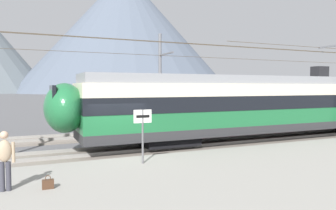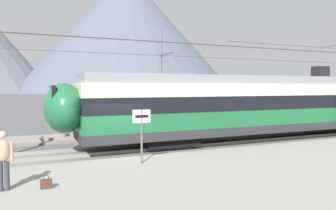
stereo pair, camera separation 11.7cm
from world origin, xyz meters
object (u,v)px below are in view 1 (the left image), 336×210
(train_far_track, at_px, (327,98))
(catenary_mast_far_side, at_px, (161,79))
(platform_sign, at_px, (143,124))
(passenger_walking, at_px, (5,158))
(train_near_platform, at_px, (269,104))
(handbag_beside_passenger, at_px, (48,184))

(train_far_track, bearing_deg, catenary_mast_far_side, 172.34)
(platform_sign, bearing_deg, passenger_walking, -161.68)
(train_far_track, relative_size, platform_sign, 15.40)
(train_near_platform, distance_m, platform_sign, 9.96)
(train_near_platform, xyz_separation_m, platform_sign, (-9.28, -3.61, -0.41))
(train_near_platform, distance_m, passenger_walking, 14.82)
(train_near_platform, bearing_deg, train_far_track, 25.19)
(catenary_mast_far_side, relative_size, handbag_beside_passenger, 128.05)
(train_near_platform, xyz_separation_m, handbag_beside_passenger, (-12.78, -5.39, -1.78))
(platform_sign, distance_m, passenger_walking, 4.87)
(catenary_mast_far_side, relative_size, passenger_walking, 29.33)
(train_near_platform, distance_m, handbag_beside_passenger, 13.98)
(catenary_mast_far_side, xyz_separation_m, passenger_walking, (-9.92, -12.47, -2.59))
(catenary_mast_far_side, bearing_deg, passenger_walking, -128.52)
(train_near_platform, height_order, train_far_track, same)
(passenger_walking, bearing_deg, catenary_mast_far_side, 51.48)
(passenger_walking, xyz_separation_m, handbag_beside_passenger, (1.10, -0.25, -0.81))
(train_near_platform, relative_size, platform_sign, 12.15)
(catenary_mast_far_side, bearing_deg, handbag_beside_passenger, -124.75)
(handbag_beside_passenger, bearing_deg, train_near_platform, 22.86)
(handbag_beside_passenger, bearing_deg, passenger_walking, 166.95)
(train_far_track, xyz_separation_m, catenary_mast_far_side, (-15.20, 2.04, 1.61))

